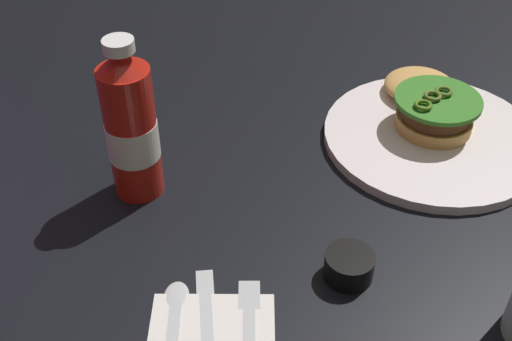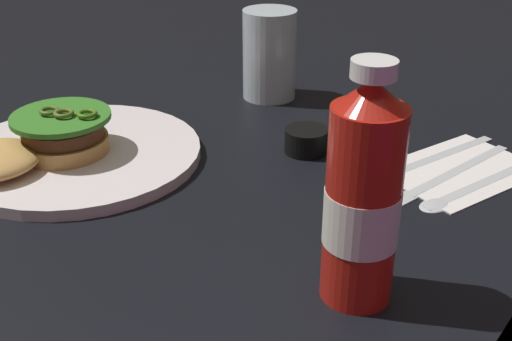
{
  "view_description": "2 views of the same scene",
  "coord_description": "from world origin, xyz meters",
  "px_view_note": "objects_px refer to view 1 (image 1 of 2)",
  "views": [
    {
      "loc": [
        -0.57,
        0.13,
        0.51
      ],
      "look_at": [
        -0.01,
        0.12,
        0.04
      ],
      "focal_mm": 44.93,
      "sensor_mm": 36.0,
      "label": 1
    },
    {
      "loc": [
        0.33,
        0.56,
        0.34
      ],
      "look_at": [
        0.0,
        0.1,
        0.04
      ],
      "focal_mm": 45.43,
      "sensor_mm": 36.0,
      "label": 2
    }
  ],
  "objects_px": {
    "ketchup_bottle": "(131,128)",
    "condiment_cup": "(349,266)",
    "butter_knife": "(208,341)",
    "spoon_utensil": "(172,338)",
    "dinner_plate": "(432,137)",
    "burger_sandwich": "(429,102)"
  },
  "relations": [
    {
      "from": "ketchup_bottle",
      "to": "condiment_cup",
      "type": "bearing_deg",
      "value": -121.08
    },
    {
      "from": "condiment_cup",
      "to": "spoon_utensil",
      "type": "xyz_separation_m",
      "value": [
        -0.08,
        0.18,
        -0.01
      ]
    },
    {
      "from": "spoon_utensil",
      "to": "dinner_plate",
      "type": "bearing_deg",
      "value": -45.73
    },
    {
      "from": "spoon_utensil",
      "to": "butter_knife",
      "type": "bearing_deg",
      "value": -97.58
    },
    {
      "from": "ketchup_bottle",
      "to": "butter_knife",
      "type": "relative_size",
      "value": 0.95
    },
    {
      "from": "dinner_plate",
      "to": "butter_knife",
      "type": "xyz_separation_m",
      "value": [
        -0.31,
        0.28,
        -0.0
      ]
    },
    {
      "from": "condiment_cup",
      "to": "spoon_utensil",
      "type": "bearing_deg",
      "value": 113.99
    },
    {
      "from": "burger_sandwich",
      "to": "spoon_utensil",
      "type": "relative_size",
      "value": 0.93
    },
    {
      "from": "burger_sandwich",
      "to": "condiment_cup",
      "type": "height_order",
      "value": "burger_sandwich"
    },
    {
      "from": "dinner_plate",
      "to": "burger_sandwich",
      "type": "height_order",
      "value": "burger_sandwich"
    },
    {
      "from": "dinner_plate",
      "to": "ketchup_bottle",
      "type": "relative_size",
      "value": 1.42
    },
    {
      "from": "ketchup_bottle",
      "to": "condiment_cup",
      "type": "xyz_separation_m",
      "value": [
        -0.14,
        -0.23,
        -0.08
      ]
    },
    {
      "from": "dinner_plate",
      "to": "butter_knife",
      "type": "bearing_deg",
      "value": 137.96
    },
    {
      "from": "burger_sandwich",
      "to": "butter_knife",
      "type": "bearing_deg",
      "value": 141.49
    },
    {
      "from": "ketchup_bottle",
      "to": "butter_knife",
      "type": "height_order",
      "value": "ketchup_bottle"
    },
    {
      "from": "condiment_cup",
      "to": "butter_knife",
      "type": "distance_m",
      "value": 0.17
    },
    {
      "from": "burger_sandwich",
      "to": "butter_knife",
      "type": "xyz_separation_m",
      "value": [
        -0.36,
        0.28,
        -0.03
      ]
    },
    {
      "from": "dinner_plate",
      "to": "spoon_utensil",
      "type": "distance_m",
      "value": 0.44
    },
    {
      "from": "burger_sandwich",
      "to": "condiment_cup",
      "type": "bearing_deg",
      "value": 152.7
    },
    {
      "from": "ketchup_bottle",
      "to": "spoon_utensil",
      "type": "height_order",
      "value": "ketchup_bottle"
    },
    {
      "from": "dinner_plate",
      "to": "condiment_cup",
      "type": "height_order",
      "value": "condiment_cup"
    },
    {
      "from": "dinner_plate",
      "to": "burger_sandwich",
      "type": "xyz_separation_m",
      "value": [
        0.04,
        -0.0,
        0.03
      ]
    }
  ]
}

